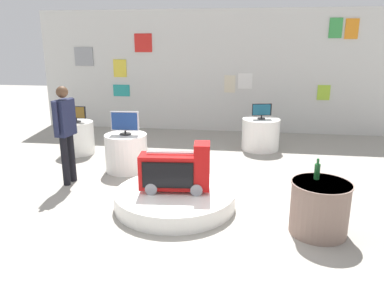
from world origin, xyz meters
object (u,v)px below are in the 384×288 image
display_pedestal_right_rear (78,138)px  bottle_on_side_table (317,171)px  novelty_firetruck_tv (176,172)px  shopper_browsing_near_truck (65,128)px  tv_on_center_rear (262,111)px  display_pedestal_center_rear (260,134)px  side_table_round (319,207)px  tv_on_right_rear (76,113)px  main_display_pedestal (175,198)px  tv_on_left_rear (125,122)px  display_pedestal_left_rear (126,152)px

display_pedestal_right_rear → bottle_on_side_table: 5.48m
novelty_firetruck_tv → shopper_browsing_near_truck: shopper_browsing_near_truck is taller
tv_on_center_rear → display_pedestal_center_rear: bearing=76.7°
display_pedestal_right_rear → side_table_round: display_pedestal_right_rear is taller
display_pedestal_right_rear → shopper_browsing_near_truck: size_ratio=0.42×
display_pedestal_center_rear → tv_on_right_rear: 4.23m
main_display_pedestal → tv_on_center_rear: size_ratio=4.16×
display_pedestal_center_rear → shopper_browsing_near_truck: size_ratio=0.50×
tv_on_right_rear → side_table_round: size_ratio=0.59×
novelty_firetruck_tv → tv_on_left_rear: bearing=130.6°
display_pedestal_right_rear → shopper_browsing_near_truck: bearing=-69.9°
novelty_firetruck_tv → side_table_round: novelty_firetruck_tv is taller
tv_on_left_rear → tv_on_center_rear: size_ratio=1.22×
display_pedestal_right_rear → tv_on_center_rear: bearing=12.7°
tv_on_right_rear → side_table_round: (4.72, -2.96, -0.56)m
display_pedestal_left_rear → shopper_browsing_near_truck: 1.31m
display_pedestal_left_rear → display_pedestal_center_rear: bearing=35.3°
side_table_round → tv_on_left_rear: bearing=148.5°
display_pedestal_center_rear → tv_on_center_rear: (-0.00, -0.00, 0.56)m
novelty_firetruck_tv → display_pedestal_left_rear: size_ratio=1.32×
tv_on_center_rear → side_table_round: 3.97m
main_display_pedestal → tv_on_left_rear: size_ratio=3.40×
display_pedestal_right_rear → side_table_round: size_ratio=0.94×
tv_on_center_rear → display_pedestal_right_rear: size_ratio=0.61×
novelty_firetruck_tv → tv_on_right_rear: size_ratio=2.37×
side_table_round → bottle_on_side_table: 0.48m
novelty_firetruck_tv → side_table_round: bearing=-14.8°
shopper_browsing_near_truck → novelty_firetruck_tv: bearing=-18.3°
novelty_firetruck_tv → display_pedestal_right_rear: (-2.71, 2.43, -0.20)m
display_pedestal_right_rear → tv_on_right_rear: size_ratio=1.60×
shopper_browsing_near_truck → display_pedestal_center_rear: bearing=37.7°
main_display_pedestal → tv_on_center_rear: 3.71m
novelty_firetruck_tv → tv_on_center_rear: tv_on_center_rear is taller
display_pedestal_center_rear → tv_on_right_rear: size_ratio=1.91×
tv_on_center_rear → bottle_on_side_table: (0.58, -3.75, -0.11)m
main_display_pedestal → bottle_on_side_table: size_ratio=6.57×
novelty_firetruck_tv → shopper_browsing_near_truck: bearing=161.7°
tv_on_left_rear → tv_on_center_rear: 3.24m
side_table_round → novelty_firetruck_tv: bearing=165.2°
display_pedestal_left_rear → tv_on_left_rear: 0.60m
novelty_firetruck_tv → bottle_on_side_table: size_ratio=3.84×
novelty_firetruck_tv → shopper_browsing_near_truck: size_ratio=0.62×
side_table_round → shopper_browsing_near_truck: size_ratio=0.45×
display_pedestal_left_rear → tv_on_center_rear: (2.65, 1.87, 0.56)m
side_table_round → main_display_pedestal: bearing=165.2°
tv_on_left_rear → tv_on_center_rear: bearing=35.3°
tv_on_left_rear → tv_on_right_rear: 1.73m
novelty_firetruck_tv → bottle_on_side_table: 2.02m
main_display_pedestal → novelty_firetruck_tv: novelty_firetruck_tv is taller
display_pedestal_left_rear → side_table_round: size_ratio=1.05×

